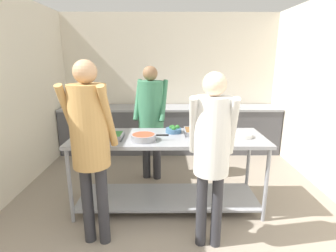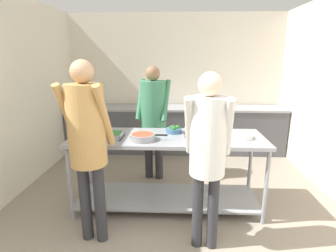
{
  "view_description": "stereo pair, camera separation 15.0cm",
  "coord_description": "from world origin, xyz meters",
  "px_view_note": "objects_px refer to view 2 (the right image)",
  "views": [
    {
      "loc": [
        -0.08,
        -1.0,
        1.81
      ],
      "look_at": [
        -0.05,
        2.04,
        1.01
      ],
      "focal_mm": 28.0,
      "sensor_mm": 36.0,
      "label": 1
    },
    {
      "loc": [
        0.07,
        -1.0,
        1.81
      ],
      "look_at": [
        -0.05,
        2.04,
        1.01
      ],
      "focal_mm": 28.0,
      "sensor_mm": 36.0,
      "label": 2
    }
  ],
  "objects_px": {
    "broccoli_bowl": "(174,130)",
    "guest_serving_right": "(87,134)",
    "water_bottle": "(86,99)",
    "plate_stack": "(242,136)",
    "cook_behind_counter": "(153,111)",
    "serving_tray_vegetables": "(205,132)",
    "guest_serving_left": "(208,144)",
    "serving_tray_roast": "(103,135)",
    "sauce_pan": "(143,137)"
  },
  "relations": [
    {
      "from": "serving_tray_roast",
      "to": "plate_stack",
      "type": "height_order",
      "value": "serving_tray_roast"
    },
    {
      "from": "guest_serving_right",
      "to": "serving_tray_vegetables",
      "type": "bearing_deg",
      "value": 33.01
    },
    {
      "from": "plate_stack",
      "to": "sauce_pan",
      "type": "bearing_deg",
      "value": -173.79
    },
    {
      "from": "sauce_pan",
      "to": "guest_serving_right",
      "type": "xyz_separation_m",
      "value": [
        -0.45,
        -0.5,
        0.17
      ]
    },
    {
      "from": "cook_behind_counter",
      "to": "water_bottle",
      "type": "xyz_separation_m",
      "value": [
        -1.43,
        1.24,
        -0.03
      ]
    },
    {
      "from": "broccoli_bowl",
      "to": "plate_stack",
      "type": "relative_size",
      "value": 0.77
    },
    {
      "from": "guest_serving_right",
      "to": "broccoli_bowl",
      "type": "bearing_deg",
      "value": 45.78
    },
    {
      "from": "plate_stack",
      "to": "guest_serving_left",
      "type": "distance_m",
      "value": 0.83
    },
    {
      "from": "serving_tray_roast",
      "to": "sauce_pan",
      "type": "relative_size",
      "value": 1.09
    },
    {
      "from": "guest_serving_left",
      "to": "water_bottle",
      "type": "height_order",
      "value": "guest_serving_left"
    },
    {
      "from": "cook_behind_counter",
      "to": "guest_serving_left",
      "type": "bearing_deg",
      "value": -67.2
    },
    {
      "from": "serving_tray_roast",
      "to": "guest_serving_right",
      "type": "height_order",
      "value": "guest_serving_right"
    },
    {
      "from": "broccoli_bowl",
      "to": "serving_tray_vegetables",
      "type": "relative_size",
      "value": 0.4
    },
    {
      "from": "serving_tray_roast",
      "to": "sauce_pan",
      "type": "height_order",
      "value": "sauce_pan"
    },
    {
      "from": "plate_stack",
      "to": "water_bottle",
      "type": "distance_m",
      "value": 3.26
    },
    {
      "from": "sauce_pan",
      "to": "cook_behind_counter",
      "type": "distance_m",
      "value": 0.96
    },
    {
      "from": "sauce_pan",
      "to": "broccoli_bowl",
      "type": "distance_m",
      "value": 0.47
    },
    {
      "from": "water_bottle",
      "to": "plate_stack",
      "type": "bearing_deg",
      "value": -39.34
    },
    {
      "from": "serving_tray_roast",
      "to": "sauce_pan",
      "type": "xyz_separation_m",
      "value": [
        0.48,
        -0.08,
        0.01
      ]
    },
    {
      "from": "plate_stack",
      "to": "guest_serving_right",
      "type": "xyz_separation_m",
      "value": [
        -1.57,
        -0.62,
        0.18
      ]
    },
    {
      "from": "sauce_pan",
      "to": "broccoli_bowl",
      "type": "bearing_deg",
      "value": 42.65
    },
    {
      "from": "guest_serving_right",
      "to": "cook_behind_counter",
      "type": "xyz_separation_m",
      "value": [
        0.48,
        1.45,
        -0.07
      ]
    },
    {
      "from": "serving_tray_vegetables",
      "to": "plate_stack",
      "type": "relative_size",
      "value": 1.94
    },
    {
      "from": "guest_serving_left",
      "to": "water_bottle",
      "type": "xyz_separation_m",
      "value": [
        -2.06,
        2.75,
        -0.04
      ]
    },
    {
      "from": "guest_serving_left",
      "to": "cook_behind_counter",
      "type": "relative_size",
      "value": 1.0
    },
    {
      "from": "guest_serving_left",
      "to": "serving_tray_vegetables",
      "type": "bearing_deg",
      "value": 86.06
    },
    {
      "from": "serving_tray_roast",
      "to": "cook_behind_counter",
      "type": "distance_m",
      "value": 1.01
    },
    {
      "from": "broccoli_bowl",
      "to": "guest_serving_right",
      "type": "bearing_deg",
      "value": -134.22
    },
    {
      "from": "broccoli_bowl",
      "to": "cook_behind_counter",
      "type": "distance_m",
      "value": 0.72
    },
    {
      "from": "guest_serving_right",
      "to": "water_bottle",
      "type": "relative_size",
      "value": 6.06
    },
    {
      "from": "serving_tray_vegetables",
      "to": "guest_serving_left",
      "type": "bearing_deg",
      "value": -93.94
    },
    {
      "from": "water_bottle",
      "to": "serving_tray_vegetables",
      "type": "bearing_deg",
      "value": -42.34
    },
    {
      "from": "plate_stack",
      "to": "guest_serving_left",
      "type": "relative_size",
      "value": 0.15
    },
    {
      "from": "broccoli_bowl",
      "to": "guest_serving_left",
      "type": "distance_m",
      "value": 0.94
    },
    {
      "from": "serving_tray_roast",
      "to": "sauce_pan",
      "type": "bearing_deg",
      "value": -9.94
    },
    {
      "from": "plate_stack",
      "to": "cook_behind_counter",
      "type": "distance_m",
      "value": 1.38
    },
    {
      "from": "guest_serving_right",
      "to": "cook_behind_counter",
      "type": "relative_size",
      "value": 1.06
    },
    {
      "from": "broccoli_bowl",
      "to": "serving_tray_vegetables",
      "type": "distance_m",
      "value": 0.38
    },
    {
      "from": "guest_serving_left",
      "to": "sauce_pan",
      "type": "bearing_deg",
      "value": 140.11
    },
    {
      "from": "cook_behind_counter",
      "to": "guest_serving_right",
      "type": "bearing_deg",
      "value": -108.16
    },
    {
      "from": "serving_tray_roast",
      "to": "guest_serving_right",
      "type": "relative_size",
      "value": 0.26
    },
    {
      "from": "guest_serving_left",
      "to": "serving_tray_roast",
      "type": "bearing_deg",
      "value": 150.77
    },
    {
      "from": "serving_tray_vegetables",
      "to": "plate_stack",
      "type": "xyz_separation_m",
      "value": [
        0.41,
        -0.14,
        -0.0
      ]
    },
    {
      "from": "serving_tray_roast",
      "to": "broccoli_bowl",
      "type": "relative_size",
      "value": 2.35
    },
    {
      "from": "broccoli_bowl",
      "to": "water_bottle",
      "type": "xyz_separation_m",
      "value": [
        -1.74,
        1.87,
        0.07
      ]
    },
    {
      "from": "serving_tray_roast",
      "to": "water_bottle",
      "type": "relative_size",
      "value": 1.55
    },
    {
      "from": "water_bottle",
      "to": "sauce_pan",
      "type": "bearing_deg",
      "value": -57.49
    },
    {
      "from": "plate_stack",
      "to": "water_bottle",
      "type": "xyz_separation_m",
      "value": [
        -2.52,
        2.07,
        0.09
      ]
    },
    {
      "from": "broccoli_bowl",
      "to": "plate_stack",
      "type": "xyz_separation_m",
      "value": [
        0.78,
        -0.19,
        -0.01
      ]
    },
    {
      "from": "broccoli_bowl",
      "to": "cook_behind_counter",
      "type": "height_order",
      "value": "cook_behind_counter"
    }
  ]
}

